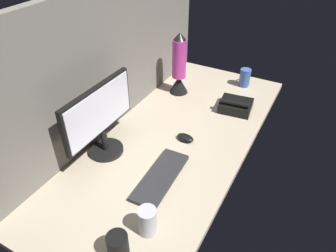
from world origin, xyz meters
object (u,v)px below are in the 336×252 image
(mug_black_travel, at_px, (118,246))
(keyboard, at_px, (161,177))
(mouse, at_px, (186,137))
(lava_lamp, at_px, (179,69))
(desk_phone, at_px, (236,106))
(mug_steel, at_px, (147,221))
(mug_ceramic_blue, at_px, (245,77))
(monitor, at_px, (100,117))

(mug_black_travel, bearing_deg, keyboard, 8.16)
(mouse, xyz_separation_m, lava_lamp, (0.45, 0.27, 0.15))
(mug_black_travel, xyz_separation_m, desk_phone, (1.14, -0.06, -0.02))
(lava_lamp, bearing_deg, mug_steel, -159.20)
(mug_black_travel, relative_size, mug_ceramic_blue, 0.90)
(mug_ceramic_blue, distance_m, desk_phone, 0.33)
(keyboard, relative_size, lava_lamp, 0.91)
(monitor, relative_size, mug_black_travel, 4.21)
(monitor, height_order, desk_phone, monitor)
(monitor, bearing_deg, keyboard, -95.68)
(monitor, distance_m, keyboard, 0.41)
(mouse, relative_size, mug_ceramic_blue, 0.77)
(keyboard, xyz_separation_m, lava_lamp, (0.76, 0.30, 0.16))
(keyboard, bearing_deg, lava_lamp, 18.60)
(lava_lamp, xyz_separation_m, desk_phone, (-0.03, -0.41, -0.14))
(monitor, relative_size, lava_lamp, 1.15)
(monitor, relative_size, mug_ceramic_blue, 3.77)
(mug_steel, xyz_separation_m, lava_lamp, (1.03, 0.39, 0.11))
(mug_ceramic_blue, height_order, desk_phone, mug_ceramic_blue)
(mug_steel, relative_size, mug_ceramic_blue, 0.98)
(mouse, distance_m, lava_lamp, 0.54)
(mug_black_travel, xyz_separation_m, mug_ceramic_blue, (1.47, -0.01, 0.01))
(mug_ceramic_blue, bearing_deg, mouse, 173.02)
(monitor, distance_m, desk_phone, 0.86)
(mug_ceramic_blue, height_order, lava_lamp, lava_lamp)
(monitor, bearing_deg, lava_lamp, -4.48)
(mouse, distance_m, desk_phone, 0.44)
(monitor, xyz_separation_m, mug_ceramic_blue, (1.02, -0.42, -0.15))
(keyboard, xyz_separation_m, mug_black_travel, (-0.41, -0.06, 0.05))
(mug_black_travel, distance_m, lava_lamp, 1.23)
(keyboard, distance_m, mug_black_travel, 0.42)
(mug_steel, distance_m, desk_phone, 1.00)
(mug_ceramic_blue, distance_m, lava_lamp, 0.48)
(mug_steel, bearing_deg, mug_black_travel, 164.67)
(keyboard, height_order, mug_steel, mug_steel)
(mug_ceramic_blue, bearing_deg, lava_lamp, 129.34)
(mug_black_travel, bearing_deg, monitor, 42.72)
(desk_phone, bearing_deg, keyboard, 171.10)
(monitor, relative_size, keyboard, 1.26)
(mouse, bearing_deg, mug_black_travel, -167.18)
(mouse, distance_m, mug_black_travel, 0.73)
(monitor, distance_m, mug_steel, 0.56)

